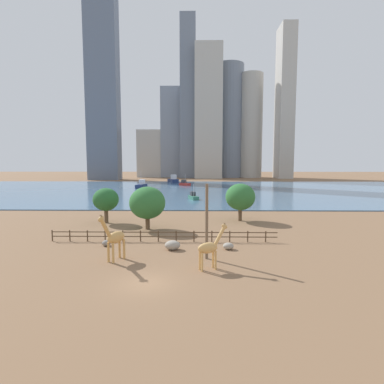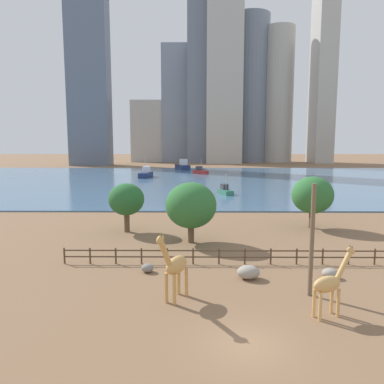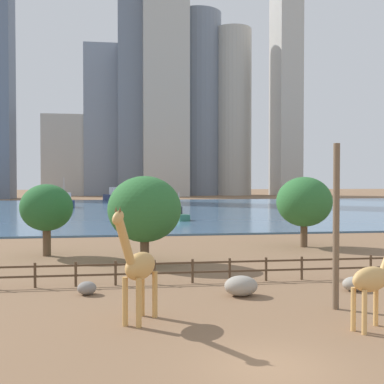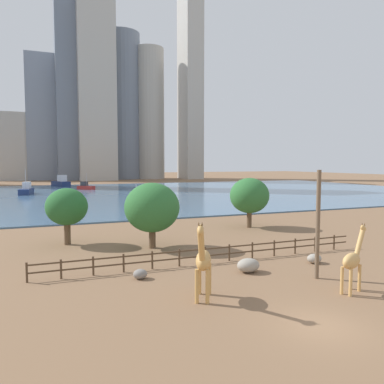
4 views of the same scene
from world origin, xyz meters
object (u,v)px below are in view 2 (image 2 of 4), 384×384
object	(u,v)px
boulder_small	(248,272)
boat_sailboat	(183,166)
boat_barge	(200,171)
utility_pole	(312,241)
giraffe_tall	(329,284)
tree_right_tall	(312,195)
boulder_near_fence	(330,273)
tree_left_large	(191,205)
tree_center_broad	(126,200)
boat_ferry	(225,191)
boulder_by_pole	(147,268)
boat_tug	(146,174)
giraffe_companion	(175,266)

from	to	relation	value
boulder_small	boat_sailboat	size ratio (longest dim) A/B	0.19
boat_barge	utility_pole	bearing A→B (deg)	-41.01
giraffe_tall	tree_right_tall	xyz separation A→B (m)	(5.67, 21.62, 1.86)
giraffe_tall	boulder_small	distance (m)	6.96
boulder_near_fence	tree_right_tall	bearing A→B (deg)	77.57
boat_barge	tree_right_tall	bearing A→B (deg)	-35.32
tree_left_large	tree_center_broad	distance (m)	8.17
utility_pole	boat_ferry	xyz separation A→B (m)	(-1.86, 44.74, -2.74)
utility_pole	boulder_small	world-z (taller)	utility_pole
boulder_by_pole	boulder_small	size ratio (longest dim) A/B	0.57
boat_ferry	boat_tug	size ratio (longest dim) A/B	0.64
tree_left_large	tree_center_broad	world-z (taller)	tree_left_large
tree_right_tall	boat_tug	world-z (taller)	boat_tug
tree_center_broad	boat_barge	xyz separation A→B (m)	(8.83, 72.02, -2.58)
utility_pole	tree_center_broad	xyz separation A→B (m)	(-14.69, 16.80, -0.05)
boulder_by_pole	boat_ferry	xyz separation A→B (m)	(8.99, 40.57, 0.51)
utility_pole	tree_right_tall	size ratio (longest dim) A/B	1.22
giraffe_tall	tree_left_large	world-z (taller)	tree_left_large
giraffe_tall	boulder_small	size ratio (longest dim) A/B	2.46
tree_center_broad	boat_barge	bearing A→B (deg)	83.01
boulder_by_pole	tree_center_broad	bearing A→B (deg)	106.88
boat_ferry	boat_tug	bearing A→B (deg)	-168.87
boulder_near_fence	boat_tug	world-z (taller)	boat_tug
giraffe_tall	tree_right_tall	world-z (taller)	tree_right_tall
utility_pole	boulder_small	bearing A→B (deg)	140.41
boat_sailboat	boulder_small	bearing A→B (deg)	163.65
utility_pole	tree_left_large	xyz separation A→B (m)	(-7.70, 12.57, 0.06)
boulder_near_fence	boat_sailboat	bearing A→B (deg)	97.82
boulder_near_fence	tree_right_tall	size ratio (longest dim) A/B	0.19
boat_tug	boulder_small	bearing A→B (deg)	21.37
giraffe_tall	giraffe_companion	size ratio (longest dim) A/B	0.86
boulder_by_pole	boat_barge	distance (m)	84.81
boulder_by_pole	utility_pole	bearing A→B (deg)	-21.01
boulder_small	boat_sailboat	bearing A→B (deg)	94.57
boulder_near_fence	tree_left_large	size ratio (longest dim) A/B	0.19
utility_pole	boulder_near_fence	size ratio (longest dim) A/B	6.34
boulder_near_fence	boulder_by_pole	size ratio (longest dim) A/B	1.23
boat_sailboat	boat_barge	bearing A→B (deg)	178.24
boulder_small	boat_ferry	world-z (taller)	boat_ferry
tree_center_broad	giraffe_companion	bearing A→B (deg)	-70.69
tree_right_tall	boat_sailboat	distance (m)	88.68
giraffe_companion	boulder_by_pole	xyz separation A→B (m)	(-2.35, 5.00, -1.88)
boulder_near_fence	tree_left_large	bearing A→B (deg)	136.74
boulder_small	boat_ferry	bearing A→B (deg)	87.78
boulder_by_pole	boat_sailboat	world-z (taller)	boat_sailboat
tree_left_large	boat_ferry	size ratio (longest dim) A/B	1.32
boat_barge	tree_left_large	bearing A→B (deg)	-46.17
giraffe_tall	boulder_near_fence	world-z (taller)	giraffe_tall
giraffe_tall	tree_center_broad	xyz separation A→B (m)	(-14.84, 19.68, 1.63)
boulder_by_pole	tree_center_broad	xyz separation A→B (m)	(-3.83, 12.63, 3.21)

